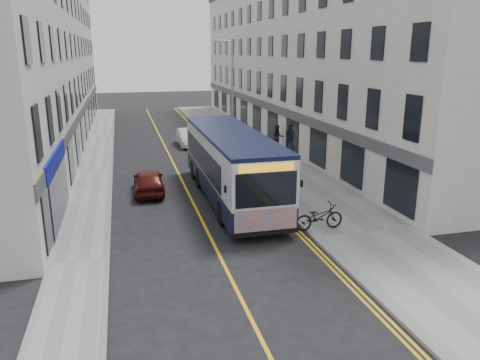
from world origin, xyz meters
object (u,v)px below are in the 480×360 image
pedestrian_near (268,156)px  streetlamp (231,95)px  bicycle (319,217)px  city_bus (231,163)px  pedestrian_far (278,137)px  car_white (188,137)px  car_maroon (149,181)px

pedestrian_near → streetlamp: bearing=121.4°
streetlamp → bicycle: (0.29, -14.51, -3.71)m
city_bus → bicycle: bearing=-65.0°
pedestrian_near → bicycle: bearing=-79.7°
pedestrian_far → pedestrian_near: bearing=-109.7°
city_bus → bicycle: (2.49, -5.33, -1.21)m
city_bus → pedestrian_far: 11.97m
streetlamp → pedestrian_near: streetlamp is taller
city_bus → car_white: 14.26m
car_white → car_maroon: car_white is taller
pedestrian_far → streetlamp: bearing=-158.3°
pedestrian_near → car_white: (-3.62, 9.47, -0.36)m
streetlamp → bicycle: 14.98m
bicycle → car_maroon: bearing=38.2°
pedestrian_near → car_white: 10.15m
city_bus → pedestrian_far: bearing=60.0°
streetlamp → car_white: (-2.37, 5.03, -3.72)m
car_white → bicycle: bearing=-82.8°
bicycle → pedestrian_far: bearing=-15.6°
city_bus → car_maroon: 4.63m
pedestrian_far → car_white: pedestrian_far is taller
city_bus → pedestrian_near: size_ratio=6.63×
city_bus → pedestrian_near: 5.92m
car_maroon → bicycle: bearing=132.6°
city_bus → bicycle: 6.01m
pedestrian_near → pedestrian_far: size_ratio=0.95×
pedestrian_far → car_maroon: 12.98m
streetlamp → pedestrian_far: bearing=17.1°
pedestrian_near → pedestrian_far: pedestrian_far is taller
car_maroon → car_white: bearing=-106.0°
car_white → car_maroon: 12.76m
streetlamp → car_white: bearing=115.2°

